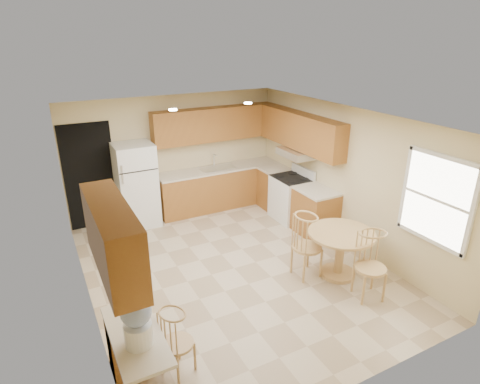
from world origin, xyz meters
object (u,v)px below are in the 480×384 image
refrigerator (136,185)px  chair_desk (179,340)px  dining_table (340,247)px  stove (291,198)px  chair_table_a (312,242)px  chair_table_b (377,263)px  water_crock (137,321)px

refrigerator → chair_desk: size_ratio=2.00×
dining_table → chair_desk: size_ratio=1.24×
stove → chair_table_a: (-0.99, -1.98, 0.17)m
chair_table_b → water_crock: water_crock is taller
water_crock → refrigerator: bearing=76.2°
dining_table → chair_table_a: (-0.46, 0.15, 0.14)m
chair_table_b → water_crock: (-3.40, -0.17, 0.43)m
chair_table_a → chair_table_b: size_ratio=1.02×
refrigerator → chair_table_b: bearing=-60.2°
dining_table → chair_table_b: bearing=-90.0°
refrigerator → chair_table_b: refrigerator is taller
refrigerator → stove: size_ratio=1.54×
stove → dining_table: 2.19m
stove → chair_desk: size_ratio=1.29×
refrigerator → dining_table: size_ratio=1.62×
chair_table_a → chair_desk: (-2.49, -0.93, -0.13)m
chair_table_b → water_crock: 3.43m
water_crock → stove: bearing=37.8°
refrigerator → chair_table_a: size_ratio=1.60×
refrigerator → stove: bearing=-23.0°
chair_table_b → chair_table_a: bearing=-46.8°
dining_table → chair_table_a: bearing=162.0°
chair_table_a → refrigerator: bearing=-150.5°
refrigerator → dining_table: 4.10m
chair_desk → dining_table: bearing=80.4°
stove → chair_table_b: stove is taller
chair_table_b → water_crock: bearing=18.8°
dining_table → refrigerator: bearing=125.1°
refrigerator → chair_desk: 4.18m
water_crock → dining_table: bearing=15.1°
chair_table_b → chair_desk: bearing=16.6°
chair_desk → chair_table_a: bearing=86.1°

